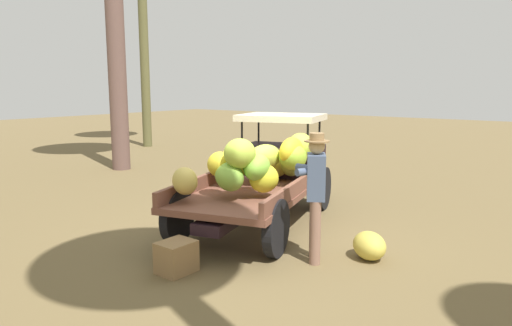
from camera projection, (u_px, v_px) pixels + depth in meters
The scene contains 5 objects.
ground_plane at pixel (250, 232), 7.77m from camera, with size 60.00×60.00×0.00m, color brown.
truck at pixel (267, 168), 8.35m from camera, with size 4.66×2.68×1.86m.
farmer at pixel (315, 189), 6.37m from camera, with size 0.58×0.55×1.78m.
wooden_crate at pixel (176, 257), 6.08m from camera, with size 0.46×0.39×0.41m, color olive.
loose_banana_bunch at pixel (369, 246), 6.56m from camera, with size 0.56×0.44×0.39m, color gold.
Camera 1 is at (-5.93, -4.56, 2.40)m, focal length 32.95 mm.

